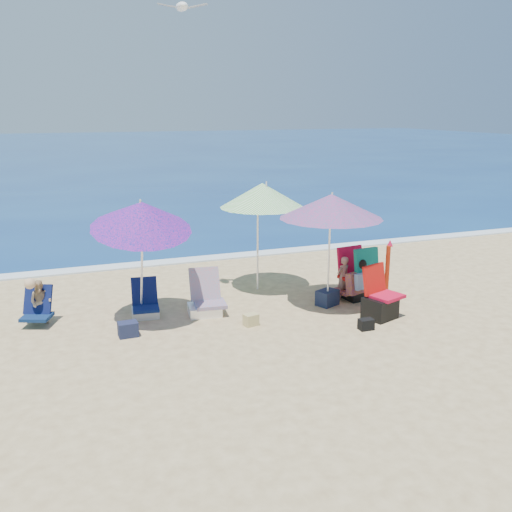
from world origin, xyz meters
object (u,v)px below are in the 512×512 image
object	(u,v)px
umbrella_striped	(262,195)
camp_chair_left	(380,303)
chair_navy	(145,306)
camp_chair_right	(358,280)
umbrella_turquoise	(331,206)
chair_rainbow	(206,302)
furled_umbrella	(388,266)
person_left	(39,302)
person_center	(350,279)
seagull	(182,7)
umbrella_blue	(142,216)

from	to	relation	value
umbrella_striped	camp_chair_left	world-z (taller)	umbrella_striped
umbrella_striped	chair_navy	distance (m)	3.25
umbrella_striped	camp_chair_right	xyz separation A→B (m)	(1.61, -1.20, -1.63)
umbrella_turquoise	chair_rainbow	xyz separation A→B (m)	(-2.34, 0.44, -1.75)
furled_umbrella	camp_chair_left	distance (m)	1.34
camp_chair_right	person_left	distance (m)	6.06
person_left	person_center	bearing A→B (deg)	-7.68
chair_rainbow	camp_chair_right	bearing A→B (deg)	-4.40
furled_umbrella	chair_rainbow	world-z (taller)	furled_umbrella
person_left	camp_chair_right	bearing A→B (deg)	-7.14
umbrella_turquoise	chair_navy	xyz separation A→B (m)	(-3.43, 0.70, -1.78)
umbrella_striped	person_center	size ratio (longest dim) A/B	2.60
chair_navy	person_left	distance (m)	1.85
chair_rainbow	camp_chair_left	size ratio (longest dim) A/B	0.84
furled_umbrella	seagull	size ratio (longest dim) A/B	1.36
umbrella_striped	chair_rainbow	xyz separation A→B (m)	(-1.50, -0.96, -1.80)
chair_rainbow	camp_chair_right	xyz separation A→B (m)	(3.11, -0.24, 0.18)
chair_rainbow	chair_navy	bearing A→B (deg)	166.28
camp_chair_right	person_center	size ratio (longest dim) A/B	1.22
camp_chair_left	seagull	size ratio (longest dim) A/B	1.11
umbrella_striped	camp_chair_right	world-z (taller)	umbrella_striped
umbrella_striped	chair_navy	world-z (taller)	umbrella_striped
camp_chair_right	umbrella_turquoise	bearing A→B (deg)	-165.50
umbrella_striped	person_center	distance (m)	2.45
umbrella_turquoise	umbrella_blue	world-z (taller)	umbrella_blue
umbrella_turquoise	chair_rainbow	world-z (taller)	umbrella_turquoise
umbrella_turquoise	umbrella_striped	bearing A→B (deg)	121.11
chair_rainbow	furled_umbrella	bearing A→B (deg)	-5.07
furled_umbrella	camp_chair_right	world-z (taller)	furled_umbrella
chair_navy	umbrella_blue	bearing A→B (deg)	-96.36
umbrella_turquoise	camp_chair_left	bearing A→B (deg)	-56.90
person_left	seagull	world-z (taller)	seagull
umbrella_turquoise	seagull	distance (m)	4.42
camp_chair_left	camp_chair_right	xyz separation A→B (m)	(0.18, 1.10, 0.10)
camp_chair_left	person_center	bearing A→B (deg)	91.42
chair_rainbow	camp_chair_left	distance (m)	3.23
umbrella_striped	camp_chair_right	bearing A→B (deg)	-36.75
furled_umbrella	chair_navy	distance (m)	4.88
umbrella_blue	chair_navy	world-z (taller)	umbrella_blue
person_center	chair_navy	bearing A→B (deg)	172.37
camp_chair_left	person_left	xyz separation A→B (m)	(-5.84, 1.85, 0.11)
furled_umbrella	umbrella_turquoise	bearing A→B (deg)	-175.63
umbrella_turquoise	umbrella_striped	world-z (taller)	umbrella_striped
umbrella_striped	person_center	bearing A→B (deg)	-41.23
umbrella_turquoise	furled_umbrella	xyz separation A→B (m)	(1.39, 0.11, -1.32)
umbrella_blue	chair_rainbow	size ratio (longest dim) A/B	2.94
umbrella_striped	umbrella_blue	world-z (taller)	umbrella_blue
chair_navy	furled_umbrella	bearing A→B (deg)	-7.06
chair_rainbow	camp_chair_right	size ratio (longest dim) A/B	0.75
umbrella_blue	chair_rainbow	bearing A→B (deg)	5.74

